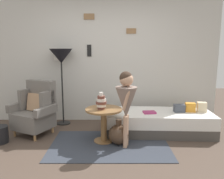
# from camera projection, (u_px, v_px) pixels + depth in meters

# --- Properties ---
(ground_plane) EXTENTS (12.00, 12.00, 0.00)m
(ground_plane) POSITION_uv_depth(u_px,v_px,m) (101.00, 162.00, 3.13)
(ground_plane) COLOR #4C3D33
(gallery_wall) EXTENTS (4.80, 0.12, 2.60)m
(gallery_wall) POSITION_uv_depth(u_px,v_px,m) (105.00, 61.00, 4.82)
(gallery_wall) COLOR beige
(gallery_wall) RESTS_ON ground
(rug) EXTENTS (1.90, 1.22, 0.01)m
(rug) POSITION_uv_depth(u_px,v_px,m) (110.00, 145.00, 3.68)
(rug) COLOR #333842
(rug) RESTS_ON ground
(armchair) EXTENTS (0.90, 0.81, 0.97)m
(armchair) POSITION_uv_depth(u_px,v_px,m) (36.00, 110.00, 4.13)
(armchair) COLOR tan
(armchair) RESTS_ON ground
(daybed) EXTENTS (1.93, 0.88, 0.40)m
(daybed) POSITION_uv_depth(u_px,v_px,m) (160.00, 122.00, 4.20)
(daybed) COLOR #4C4742
(daybed) RESTS_ON ground
(pillow_head) EXTENTS (0.18, 0.15, 0.18)m
(pillow_head) POSITION_uv_depth(u_px,v_px,m) (202.00, 107.00, 4.15)
(pillow_head) COLOR beige
(pillow_head) RESTS_ON daybed
(pillow_mid) EXTENTS (0.19, 0.15, 0.17)m
(pillow_mid) POSITION_uv_depth(u_px,v_px,m) (190.00, 107.00, 4.15)
(pillow_mid) COLOR orange
(pillow_mid) RESTS_ON daybed
(pillow_back) EXTENTS (0.19, 0.12, 0.14)m
(pillow_back) POSITION_uv_depth(u_px,v_px,m) (179.00, 108.00, 4.14)
(pillow_back) COLOR #474C56
(pillow_back) RESTS_ON daybed
(side_table) EXTENTS (0.61, 0.61, 0.57)m
(side_table) POSITION_uv_depth(u_px,v_px,m) (104.00, 118.00, 3.75)
(side_table) COLOR olive
(side_table) RESTS_ON ground
(vase_striped) EXTENTS (0.18, 0.18, 0.28)m
(vase_striped) POSITION_uv_depth(u_px,v_px,m) (101.00, 102.00, 3.67)
(vase_striped) COLOR brown
(vase_striped) RESTS_ON side_table
(floor_lamp) EXTENTS (0.46, 0.46, 1.55)m
(floor_lamp) POSITION_uv_depth(u_px,v_px,m) (61.00, 58.00, 4.51)
(floor_lamp) COLOR black
(floor_lamp) RESTS_ON ground
(person_child) EXTENTS (0.34, 0.34, 1.21)m
(person_child) POSITION_uv_depth(u_px,v_px,m) (126.00, 99.00, 3.48)
(person_child) COLOR tan
(person_child) RESTS_ON ground
(book_on_daybed) EXTENTS (0.24, 0.18, 0.03)m
(book_on_daybed) POSITION_uv_depth(u_px,v_px,m) (150.00, 112.00, 4.08)
(book_on_daybed) COLOR #A73366
(book_on_daybed) RESTS_ON daybed
(demijohn_near) EXTENTS (0.34, 0.34, 0.42)m
(demijohn_near) POSITION_uv_depth(u_px,v_px,m) (119.00, 134.00, 3.68)
(demijohn_near) COLOR #473323
(demijohn_near) RESTS_ON ground
(magazine_basket) EXTENTS (0.28, 0.28, 0.28)m
(magazine_basket) POSITION_uv_depth(u_px,v_px,m) (0.00, 135.00, 3.75)
(magazine_basket) COLOR black
(magazine_basket) RESTS_ON ground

